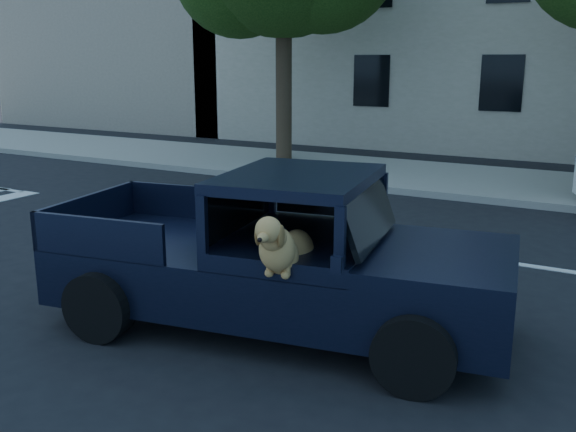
% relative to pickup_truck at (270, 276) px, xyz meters
% --- Properties ---
extents(ground, '(120.00, 120.00, 0.00)m').
position_rel_pickup_truck_xyz_m(ground, '(-1.38, 0.24, -0.59)').
color(ground, black).
rests_on(ground, ground).
extents(far_sidewalk, '(60.00, 4.00, 0.15)m').
position_rel_pickup_truck_xyz_m(far_sidewalk, '(-1.38, 9.44, -0.52)').
color(far_sidewalk, gray).
rests_on(far_sidewalk, ground).
extents(lane_stripes, '(21.60, 0.14, 0.01)m').
position_rel_pickup_truck_xyz_m(lane_stripes, '(0.62, 3.64, -0.58)').
color(lane_stripes, silver).
rests_on(lane_stripes, ground).
extents(building_left, '(12.00, 6.00, 8.00)m').
position_rel_pickup_truck_xyz_m(building_left, '(-16.38, 16.74, 3.41)').
color(building_left, tan).
rests_on(building_left, ground).
extents(pickup_truck, '(5.11, 2.76, 1.75)m').
position_rel_pickup_truck_xyz_m(pickup_truck, '(0.00, 0.00, 0.00)').
color(pickup_truck, black).
rests_on(pickup_truck, ground).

